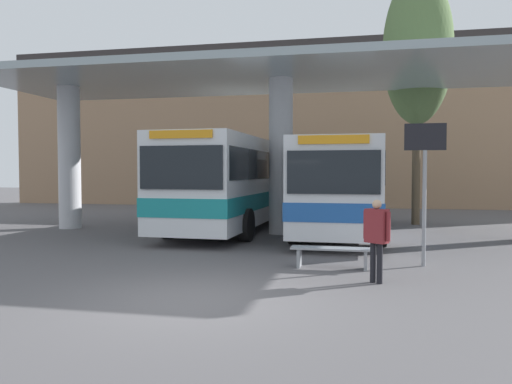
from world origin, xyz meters
name	(u,v)px	position (x,y,z in m)	size (l,w,h in m)	color
ground_plane	(193,301)	(0.00, 0.00, 0.00)	(100.00, 100.00, 0.00)	#565456
townhouse_backdrop	(316,110)	(0.00, 22.17, 5.81)	(40.00, 0.58, 9.96)	#9E7A5B
station_canopy	(281,94)	(0.00, 9.12, 4.77)	(21.09, 6.71, 5.54)	silver
transit_bus_left_bay	(236,180)	(-1.89, 10.37, 1.83)	(3.06, 11.02, 3.28)	silver
transit_bus_center_bay	(342,183)	(2.04, 10.06, 1.73)	(2.83, 10.67, 3.07)	silver
waiting_bench_near_pillar	(332,253)	(2.09, 3.26, 0.35)	(1.82, 0.44, 0.46)	gray
info_sign_platform	(425,165)	(4.10, 3.94, 2.28)	(0.90, 0.09, 3.22)	gray
pedestrian_waiting	(377,232)	(3.00, 1.97, 0.98)	(0.53, 0.43, 1.60)	black
poplar_tree_behind_left	(418,50)	(4.86, 13.14, 6.96)	(2.72, 2.72, 10.00)	brown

